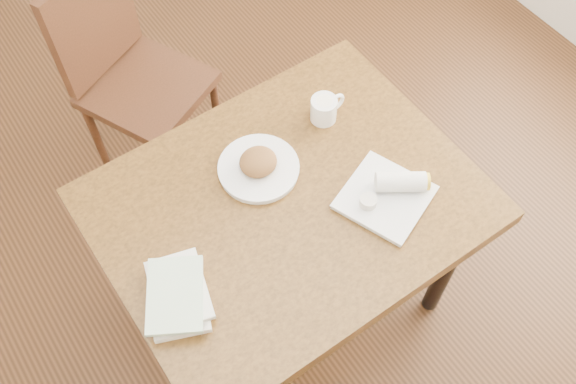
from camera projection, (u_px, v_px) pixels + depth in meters
ground at (288, 300)px, 2.54m from camera, size 4.00×5.00×0.01m
table at (288, 215)px, 1.97m from camera, size 1.10×0.86×0.75m
chair_far at (126, 67)px, 2.46m from camera, size 0.56×0.56×0.95m
plate_scone at (259, 166)px, 1.94m from camera, size 0.25×0.25×0.08m
coffee_mug at (325, 108)px, 2.03m from camera, size 0.13×0.08×0.09m
plate_burrito at (390, 192)px, 1.89m from camera, size 0.31×0.31×0.08m
book_stack at (178, 295)px, 1.71m from camera, size 0.24×0.27×0.06m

